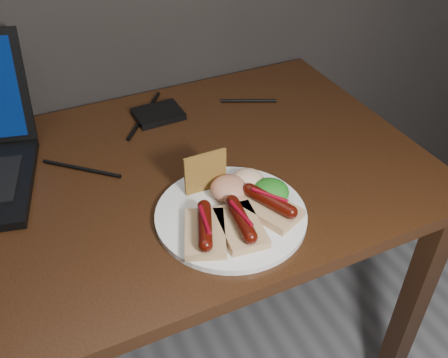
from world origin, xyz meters
name	(u,v)px	position (x,y,z in m)	size (l,w,h in m)	color
desk	(101,226)	(0.00, 1.38, 0.66)	(1.40, 0.70, 0.75)	#371F0D
hard_drive	(158,114)	(0.21, 1.60, 0.76)	(0.11, 0.09, 0.02)	black
desk_cables	(80,150)	(0.01, 1.53, 0.75)	(1.04, 0.31, 0.01)	black
plate	(231,215)	(0.21, 1.20, 0.76)	(0.28, 0.28, 0.01)	silver
bread_sausage_left	(205,230)	(0.15, 1.16, 0.78)	(0.11, 0.13, 0.04)	tan
bread_sausage_center	(241,223)	(0.21, 1.15, 0.78)	(0.08, 0.12, 0.04)	tan
bread_sausage_right	(269,205)	(0.28, 1.17, 0.78)	(0.11, 0.13, 0.04)	tan
crispbread	(205,172)	(0.20, 1.28, 0.80)	(0.09, 0.01, 0.09)	#B07C30
salad_greens	(271,191)	(0.30, 1.20, 0.78)	(0.07, 0.07, 0.04)	#166313
salsa_mound	(229,188)	(0.23, 1.25, 0.78)	(0.07, 0.07, 0.04)	#A31710
coleslaw_mound	(248,180)	(0.28, 1.26, 0.78)	(0.06, 0.06, 0.04)	beige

